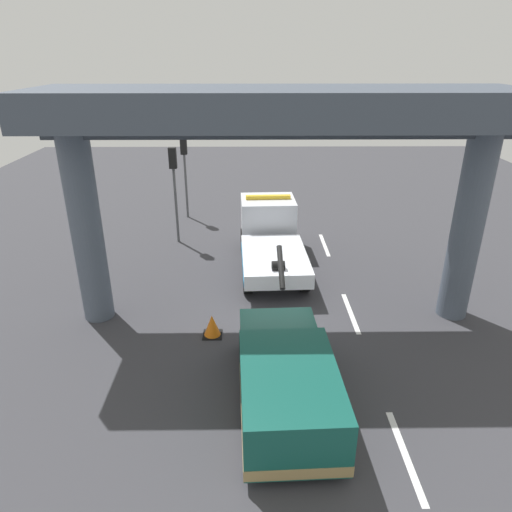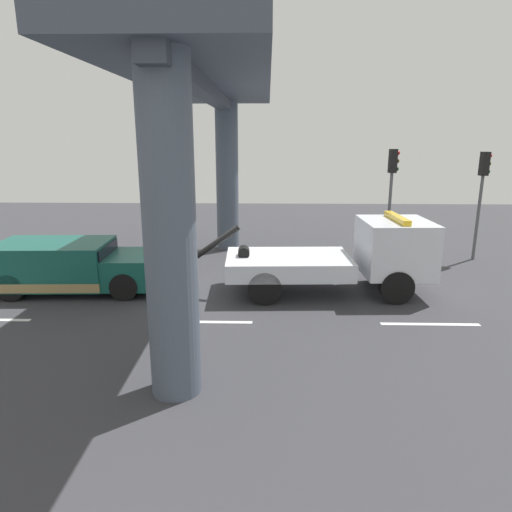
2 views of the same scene
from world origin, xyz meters
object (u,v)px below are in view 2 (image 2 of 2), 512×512
(tow_truck_white, at_px, (350,255))
(towed_van_green, at_px, (73,267))
(traffic_cone_orange, at_px, (186,264))
(traffic_light_near, at_px, (392,180))
(traffic_light_far, at_px, (483,182))

(tow_truck_white, distance_m, towed_van_green, 8.80)
(traffic_cone_orange, bearing_deg, traffic_light_near, 15.48)
(traffic_light_near, relative_size, traffic_cone_orange, 6.17)
(traffic_light_near, bearing_deg, traffic_cone_orange, -164.52)
(towed_van_green, xyz_separation_m, traffic_light_far, (14.55, 4.21, 2.32))
(towed_van_green, height_order, traffic_cone_orange, towed_van_green)
(towed_van_green, xyz_separation_m, traffic_cone_orange, (3.25, 2.05, -0.44))
(tow_truck_white, xyz_separation_m, traffic_light_far, (5.75, 4.17, 1.90))
(traffic_light_far, bearing_deg, traffic_cone_orange, -169.18)
(traffic_light_near, xyz_separation_m, traffic_cone_orange, (-7.80, -2.16, -2.83))
(tow_truck_white, relative_size, traffic_cone_orange, 10.36)
(traffic_light_far, bearing_deg, tow_truck_white, -144.04)
(tow_truck_white, bearing_deg, traffic_light_far, 35.96)
(towed_van_green, relative_size, traffic_cone_orange, 7.50)
(traffic_light_near, height_order, traffic_cone_orange, traffic_light_near)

